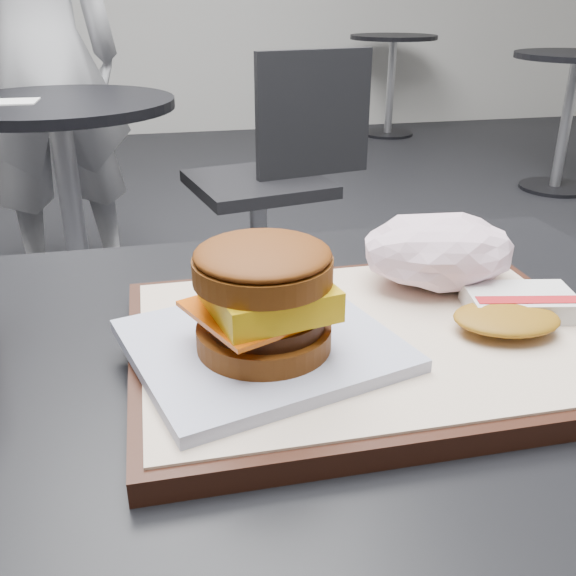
# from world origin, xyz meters

# --- Properties ---
(customer_table) EXTENTS (0.80, 0.60, 0.77)m
(customer_table) POSITION_xyz_m (0.00, 0.00, 0.58)
(customer_table) COLOR #A5A5AA
(customer_table) RESTS_ON ground
(serving_tray) EXTENTS (0.38, 0.28, 0.02)m
(serving_tray) POSITION_xyz_m (0.07, 0.01, 0.78)
(serving_tray) COLOR black
(serving_tray) RESTS_ON customer_table
(breakfast_sandwich) EXTENTS (0.23, 0.21, 0.09)m
(breakfast_sandwich) POSITION_xyz_m (-0.02, -0.01, 0.83)
(breakfast_sandwich) COLOR silver
(breakfast_sandwich) RESTS_ON serving_tray
(hash_brown) EXTENTS (0.13, 0.10, 0.02)m
(hash_brown) POSITION_xyz_m (0.19, 0.00, 0.80)
(hash_brown) COLOR white
(hash_brown) RESTS_ON serving_tray
(crumpled_wrapper) EXTENTS (0.14, 0.11, 0.06)m
(crumpled_wrapper) POSITION_xyz_m (0.16, 0.09, 0.82)
(crumpled_wrapper) COLOR white
(crumpled_wrapper) RESTS_ON serving_tray
(neighbor_table) EXTENTS (0.70, 0.70, 0.75)m
(neighbor_table) POSITION_xyz_m (-0.35, 1.65, 0.55)
(neighbor_table) COLOR black
(neighbor_table) RESTS_ON ground
(napkin) EXTENTS (0.12, 0.12, 0.00)m
(napkin) POSITION_xyz_m (-0.46, 1.62, 0.75)
(napkin) COLOR white
(napkin) RESTS_ON neighbor_table
(neighbor_chair) EXTENTS (0.64, 0.50, 0.88)m
(neighbor_chair) POSITION_xyz_m (0.32, 1.64, 0.51)
(neighbor_chair) COLOR #9C9CA1
(neighbor_chair) RESTS_ON ground
(patron) EXTENTS (0.70, 0.56, 1.67)m
(patron) POSITION_xyz_m (-0.45, 2.14, 0.83)
(patron) COLOR silver
(patron) RESTS_ON ground
(bg_table_near) EXTENTS (0.66, 0.66, 0.75)m
(bg_table_near) POSITION_xyz_m (2.20, 2.80, 0.56)
(bg_table_near) COLOR black
(bg_table_near) RESTS_ON ground
(bg_table_far) EXTENTS (0.66, 0.66, 0.75)m
(bg_table_far) POSITION_xyz_m (1.80, 4.50, 0.56)
(bg_table_far) COLOR black
(bg_table_far) RESTS_ON ground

